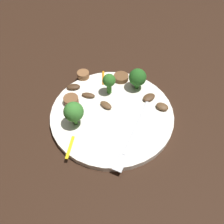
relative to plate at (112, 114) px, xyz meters
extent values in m
plane|color=black|center=(0.00, 0.00, -0.01)|extent=(1.40, 1.40, 0.00)
cylinder|color=white|center=(0.00, 0.00, 0.00)|extent=(0.26, 0.26, 0.01)
cube|color=silver|center=(0.03, 0.05, 0.01)|extent=(0.14, 0.05, 0.00)
cube|color=silver|center=(0.12, 0.03, 0.01)|extent=(0.04, 0.03, 0.00)
cylinder|color=#408630|center=(0.04, -0.07, 0.02)|extent=(0.01, 0.01, 0.03)
sphere|color=#387A2D|center=(0.04, -0.07, 0.04)|extent=(0.04, 0.04, 0.04)
cylinder|color=#347525|center=(-0.06, -0.01, 0.02)|extent=(0.01, 0.01, 0.03)
sphere|color=#2D6B23|center=(-0.06, -0.01, 0.04)|extent=(0.03, 0.03, 0.03)
cylinder|color=#296420|center=(-0.08, 0.05, 0.02)|extent=(0.01, 0.01, 0.02)
sphere|color=#235B1E|center=(-0.08, 0.05, 0.04)|extent=(0.04, 0.04, 0.04)
cylinder|color=brown|center=(-0.02, -0.09, 0.01)|extent=(0.04, 0.04, 0.02)
cylinder|color=brown|center=(-0.10, -0.08, 0.01)|extent=(0.03, 0.03, 0.01)
cylinder|color=brown|center=(-0.11, 0.01, 0.01)|extent=(0.05, 0.05, 0.01)
ellipsoid|color=#4C331E|center=(-0.05, 0.08, 0.01)|extent=(0.04, 0.04, 0.01)
ellipsoid|color=brown|center=(-0.01, -0.02, 0.01)|extent=(0.03, 0.03, 0.01)
ellipsoid|color=#422B19|center=(-0.06, -0.10, 0.01)|extent=(0.02, 0.03, 0.01)
ellipsoid|color=#4C331E|center=(-0.04, -0.06, 0.01)|extent=(0.02, 0.03, 0.01)
ellipsoid|color=brown|center=(-0.02, 0.11, 0.01)|extent=(0.03, 0.03, 0.01)
cube|color=orange|center=(-0.10, -0.03, 0.01)|extent=(0.05, 0.01, 0.00)
cube|color=yellow|center=(0.10, -0.07, 0.01)|extent=(0.05, 0.01, 0.00)
camera|label=1|loc=(0.32, 0.04, 0.39)|focal=37.24mm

